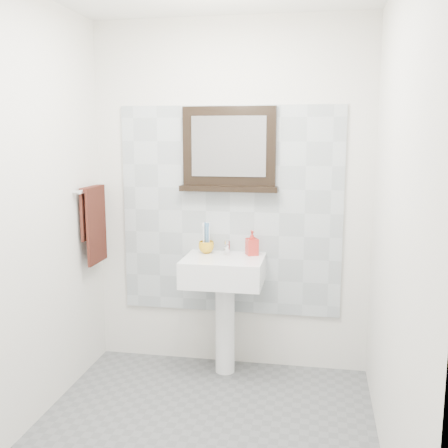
# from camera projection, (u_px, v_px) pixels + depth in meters

# --- Properties ---
(floor) EXTENTS (2.00, 2.20, 0.01)m
(floor) POSITION_uv_depth(u_px,v_px,m) (197.00, 443.00, 2.91)
(floor) COLOR slate
(floor) RESTS_ON ground
(back_wall) EXTENTS (2.00, 0.01, 2.50)m
(back_wall) POSITION_uv_depth(u_px,v_px,m) (230.00, 197.00, 3.77)
(back_wall) COLOR silver
(back_wall) RESTS_ON ground
(front_wall) EXTENTS (2.00, 0.01, 2.50)m
(front_wall) POSITION_uv_depth(u_px,v_px,m) (113.00, 279.00, 1.64)
(front_wall) COLOR silver
(front_wall) RESTS_ON ground
(left_wall) EXTENTS (0.01, 2.20, 2.50)m
(left_wall) POSITION_uv_depth(u_px,v_px,m) (18.00, 217.00, 2.88)
(left_wall) COLOR silver
(left_wall) RESTS_ON ground
(right_wall) EXTENTS (0.01, 2.20, 2.50)m
(right_wall) POSITION_uv_depth(u_px,v_px,m) (396.00, 228.00, 2.53)
(right_wall) COLOR silver
(right_wall) RESTS_ON ground
(splashback) EXTENTS (1.60, 0.02, 1.50)m
(splashback) POSITION_uv_depth(u_px,v_px,m) (230.00, 211.00, 3.77)
(splashback) COLOR #A6AFB4
(splashback) RESTS_ON back_wall
(pedestal_sink) EXTENTS (0.55, 0.44, 0.96)m
(pedestal_sink) POSITION_uv_depth(u_px,v_px,m) (224.00, 283.00, 3.65)
(pedestal_sink) COLOR white
(pedestal_sink) RESTS_ON ground
(toothbrush_cup) EXTENTS (0.13, 0.13, 0.09)m
(toothbrush_cup) POSITION_uv_depth(u_px,v_px,m) (206.00, 247.00, 3.74)
(toothbrush_cup) COLOR gold
(toothbrush_cup) RESTS_ON pedestal_sink
(toothbrushes) EXTENTS (0.05, 0.04, 0.21)m
(toothbrushes) POSITION_uv_depth(u_px,v_px,m) (207.00, 236.00, 3.73)
(toothbrushes) COLOR white
(toothbrushes) RESTS_ON toothbrush_cup
(soap_dispenser) EXTENTS (0.11, 0.11, 0.17)m
(soap_dispenser) POSITION_uv_depth(u_px,v_px,m) (252.00, 243.00, 3.67)
(soap_dispenser) COLOR #B61529
(soap_dispenser) RESTS_ON pedestal_sink
(framed_mirror) EXTENTS (0.70, 0.11, 0.59)m
(framed_mirror) POSITION_uv_depth(u_px,v_px,m) (229.00, 151.00, 3.68)
(framed_mirror) COLOR black
(framed_mirror) RESTS_ON back_wall
(towel_bar) EXTENTS (0.07, 0.40, 0.03)m
(towel_bar) POSITION_uv_depth(u_px,v_px,m) (92.00, 189.00, 3.68)
(towel_bar) COLOR silver
(towel_bar) RESTS_ON left_wall
(hand_towel) EXTENTS (0.06, 0.30, 0.55)m
(hand_towel) POSITION_uv_depth(u_px,v_px,m) (94.00, 219.00, 3.72)
(hand_towel) COLOR #34140E
(hand_towel) RESTS_ON towel_bar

